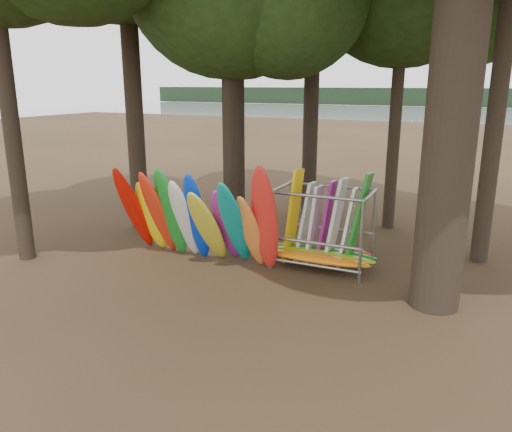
% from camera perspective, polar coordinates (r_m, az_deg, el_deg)
% --- Properties ---
extents(ground, '(120.00, 120.00, 0.00)m').
position_cam_1_polar(ground, '(13.70, -2.55, -7.16)').
color(ground, '#47331E').
rests_on(ground, ground).
extents(lake, '(160.00, 160.00, 0.00)m').
position_cam_1_polar(lake, '(71.65, 20.65, 9.93)').
color(lake, gray).
rests_on(lake, ground).
extents(far_shore, '(160.00, 4.00, 4.00)m').
position_cam_1_polar(far_shore, '(121.41, 22.89, 12.37)').
color(far_shore, black).
rests_on(far_shore, ground).
extents(kayak_row, '(5.11, 2.26, 3.25)m').
position_cam_1_polar(kayak_row, '(14.65, -6.98, -0.34)').
color(kayak_row, '#C20E05').
rests_on(kayak_row, ground).
extents(storage_rack, '(3.21, 1.52, 2.85)m').
position_cam_1_polar(storage_rack, '(14.32, 7.63, -1.79)').
color(storage_rack, gray).
rests_on(storage_rack, ground).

